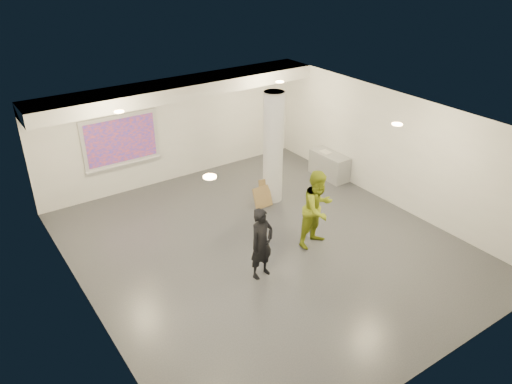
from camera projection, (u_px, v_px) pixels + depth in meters
floor at (266, 246)px, 11.55m from camera, size 8.00×9.00×0.01m
ceiling at (267, 123)px, 10.17m from camera, size 8.00×9.00×0.01m
wall_back at (175, 130)px, 14.16m from camera, size 8.00×0.01×3.00m
wall_front at (438, 300)px, 7.57m from camera, size 8.00×0.01×3.00m
wall_left at (83, 246)px, 8.86m from camera, size 0.01×9.00×3.00m
wall_right at (392, 149)px, 12.87m from camera, size 0.01×9.00×3.00m
soffit_band at (180, 88)px, 13.15m from camera, size 8.00×1.10×0.36m
downlight_nw at (119, 112)px, 10.91m from camera, size 0.22×0.22×0.02m
downlight_ne at (280, 82)px, 13.12m from camera, size 0.22×0.22×0.02m
downlight_sw at (210, 177)px, 7.98m from camera, size 0.22×0.22×0.02m
downlight_se at (397, 124)px, 10.19m from camera, size 0.22×0.22×0.02m
column at (273, 148)px, 12.94m from camera, size 0.52×0.52×3.00m
projection_screen at (121, 141)px, 13.31m from camera, size 2.10×0.13×1.42m
credenza at (329, 165)px, 14.71m from camera, size 0.53×1.27×0.74m
papers_stack at (325, 152)px, 14.65m from camera, size 0.25×0.32×0.02m
cardboard_back at (270, 190)px, 13.36m from camera, size 0.63×0.25×0.67m
cardboard_front at (263, 197)px, 13.14m from camera, size 0.52×0.24×0.55m
woman at (262, 243)px, 10.23m from camera, size 0.63×0.46×1.58m
man at (318, 209)px, 11.26m from camera, size 1.00×0.84×1.84m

